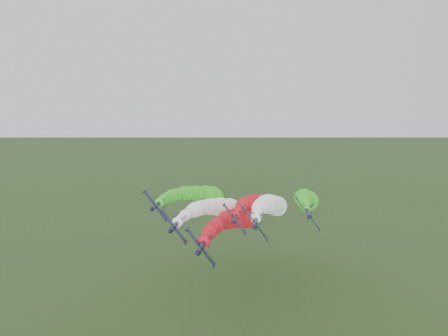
{
  "coord_description": "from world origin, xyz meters",
  "views": [
    {
      "loc": [
        4.96,
        -103.38,
        65.36
      ],
      "look_at": [
        -5.95,
        0.31,
        51.15
      ],
      "focal_mm": 35.0,
      "sensor_mm": 36.0,
      "label": 1
    }
  ],
  "objects": [
    {
      "name": "jet_outer_left",
      "position": [
        -20.23,
        58.8,
        32.5
      ],
      "size": [
        13.25,
        81.68,
        20.0
      ],
      "rotation": [
        0.0,
        0.93,
        0.0
      ],
      "color": "black",
      "rests_on": "ground"
    },
    {
      "name": "jet_inner_left",
      "position": [
        -13.17,
        48.73,
        30.0
      ],
      "size": [
        13.69,
        82.11,
        20.44
      ],
      "rotation": [
        0.0,
        0.93,
        0.0
      ],
      "color": "black",
      "rests_on": "ground"
    },
    {
      "name": "jet_lead",
      "position": [
        -5.31,
        35.72,
        29.34
      ],
      "size": [
        13.23,
        81.66,
        19.98
      ],
      "rotation": [
        0.0,
        0.93,
        0.0
      ],
      "color": "black",
      "rests_on": "ground"
    },
    {
      "name": "jet_inner_right",
      "position": [
        5.57,
        47.9,
        31.63
      ],
      "size": [
        13.47,
        81.9,
        20.22
      ],
      "rotation": [
        0.0,
        0.93,
        0.0
      ],
      "color": "black",
      "rests_on": "ground"
    },
    {
      "name": "jet_trail",
      "position": [
        -0.06,
        65.47,
        28.02
      ],
      "size": [
        13.85,
        82.28,
        20.6
      ],
      "rotation": [
        0.0,
        0.93,
        0.0
      ],
      "color": "black",
      "rests_on": "ground"
    },
    {
      "name": "jet_outer_right",
      "position": [
        18.33,
        57.0,
        32.06
      ],
      "size": [
        13.87,
        82.29,
        20.62
      ],
      "rotation": [
        0.0,
        0.93,
        0.0
      ],
      "color": "black",
      "rests_on": "ground"
    }
  ]
}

